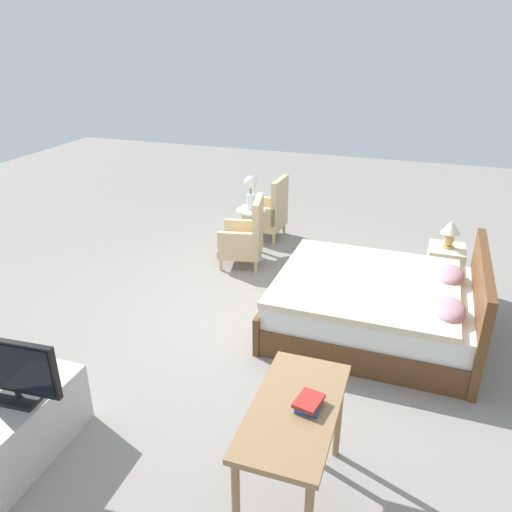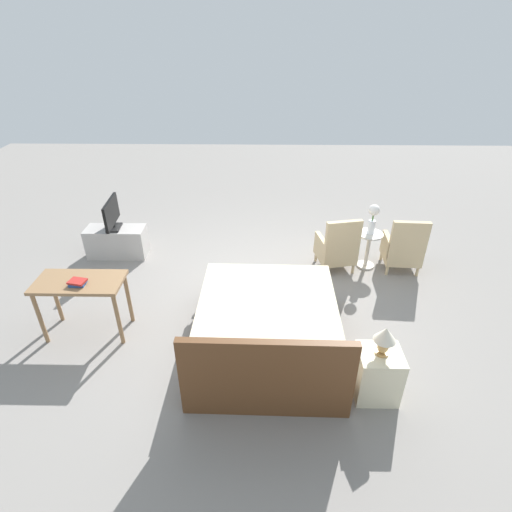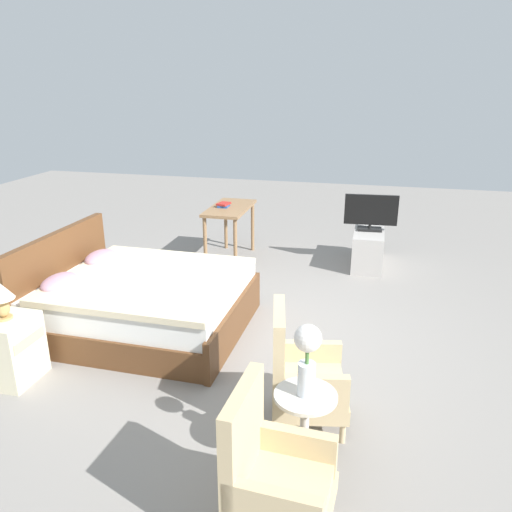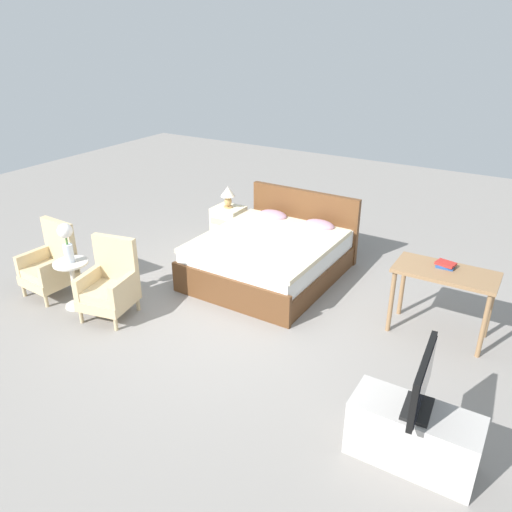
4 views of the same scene
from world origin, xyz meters
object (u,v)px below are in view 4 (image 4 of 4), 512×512
book_stack (446,265)px  armchair_by_window_right (110,286)px  armchair_by_window_left (51,265)px  side_table (73,279)px  vanity_desk (444,281)px  table_lamp (228,194)px  tv_stand (413,436)px  bed (272,255)px  nightstand (229,225)px  tv_flatscreen (422,383)px  flower_vase (66,239)px

book_stack → armchair_by_window_right: bearing=-154.0°
armchair_by_window_left → side_table: 0.52m
book_stack → vanity_desk: bearing=-69.7°
table_lamp → tv_stand: size_ratio=0.34×
side_table → bed: bearing=50.2°
tv_stand → side_table: bearing=176.1°
bed → table_lamp: (-1.13, 0.65, 0.49)m
armchair_by_window_right → book_stack: 3.72m
vanity_desk → nightstand: bearing=164.5°
side_table → nightstand: size_ratio=1.03×
armchair_by_window_right → table_lamp: (-0.03, 2.48, 0.41)m
armchair_by_window_left → tv_flatscreen: 4.64m
side_table → tv_flatscreen: size_ratio=0.83×
side_table → vanity_desk: (3.85, 1.64, 0.29)m
side_table → nightstand: (0.48, 2.58, -0.08)m
nightstand → vanity_desk: vanity_desk is taller
flower_vase → tv_flatscreen: 4.11m
nightstand → tv_stand: bearing=-38.3°
flower_vase → book_stack: (3.82, 1.72, -0.08)m
nightstand → vanity_desk: 3.52m
vanity_desk → book_stack: book_stack is taller
vanity_desk → book_stack: bearing=110.3°
nightstand → book_stack: (3.35, -0.86, 0.52)m
tv_flatscreen → vanity_desk: size_ratio=0.68×
armchair_by_window_right → vanity_desk: bearing=24.7°
bed → tv_flatscreen: bearing=-41.6°
side_table → nightstand: bearing=79.5°
table_lamp → tv_flatscreen: (3.62, -2.86, -0.04)m
armchair_by_window_left → armchair_by_window_right: 1.02m
bed → armchair_by_window_right: 2.14m
tv_flatscreen → book_stack: (-0.27, 2.00, 0.05)m
book_stack → nightstand: bearing=165.6°
bed → vanity_desk: (2.24, -0.29, 0.36)m
nightstand → tv_stand: size_ratio=0.60×
tv_flatscreen → book_stack: tv_flatscreen is taller
tv_flatscreen → armchair_by_window_right: bearing=174.0°
bed → tv_flatscreen: tv_flatscreen is taller
bed → nightstand: 1.30m
tv_stand → table_lamp: bearing=141.7°
armchair_by_window_left → tv_flatscreen: (4.61, -0.38, 0.38)m
nightstand → armchair_by_window_right: bearing=-89.3°
nightstand → book_stack: 3.49m
vanity_desk → book_stack: size_ratio=4.85×
book_stack → armchair_by_window_left: bearing=-159.6°
armchair_by_window_left → side_table: bearing=-11.0°
armchair_by_window_right → flower_vase: (-0.51, -0.10, 0.51)m
tv_flatscreen → vanity_desk: 1.94m
armchair_by_window_right → book_stack: size_ratio=4.29×
flower_vase → tv_stand: bearing=-3.9°
table_lamp → nightstand: bearing=-90.0°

